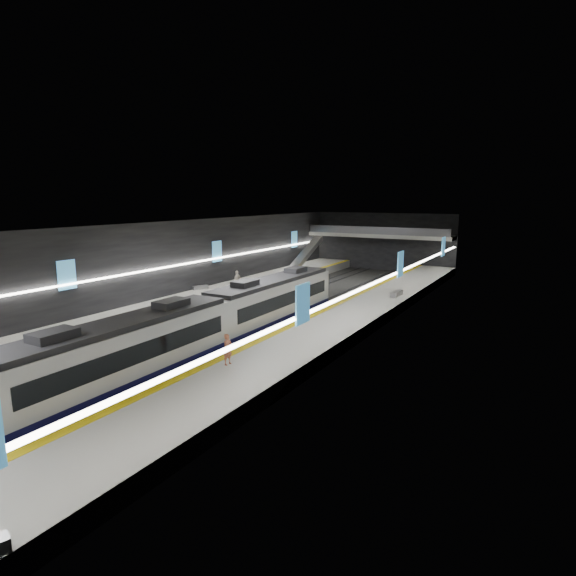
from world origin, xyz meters
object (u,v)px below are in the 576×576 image
Objects in this scene: train at (213,322)px; bench_right_far at (396,294)px; bench_left_far at (200,287)px; passenger_left_a at (237,280)px; passenger_right_a at (228,350)px; escalator at (307,253)px.

bench_right_far is (6.25, 19.57, -0.95)m from train.
passenger_left_a reaches higher than bench_left_far.
bench_left_far is at bearing -60.46° from passenger_left_a.
passenger_left_a is at bearing 50.83° from bench_left_far.
train reaches higher than bench_right_far.
bench_left_far is 0.85× the size of passenger_left_a.
passenger_right_a reaches higher than bench_left_far.
passenger_left_a is (-14.96, -4.69, 0.71)m from bench_right_far.
bench_right_far is at bearing 72.29° from train.
bench_left_far is (-2.00, -19.41, -1.70)m from escalator.
escalator is (-10.00, 32.49, 0.70)m from train.
bench_left_far is at bearing -95.88° from escalator.
bench_right_far is at bearing -38.48° from escalator.
passenger_right_a is (15.77, -16.55, 0.67)m from bench_left_far.
passenger_left_a is at bearing -160.24° from bench_right_far.
escalator reaches higher than passenger_right_a.
bench_left_far is (-12.00, 13.08, -1.00)m from train.
bench_right_far is at bearing -0.18° from passenger_right_a.
train is 34.01m from escalator.
bench_left_far is at bearing 132.53° from train.
train is 20.57m from bench_right_far.
bench_right_far is (16.25, -12.92, -1.66)m from escalator.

